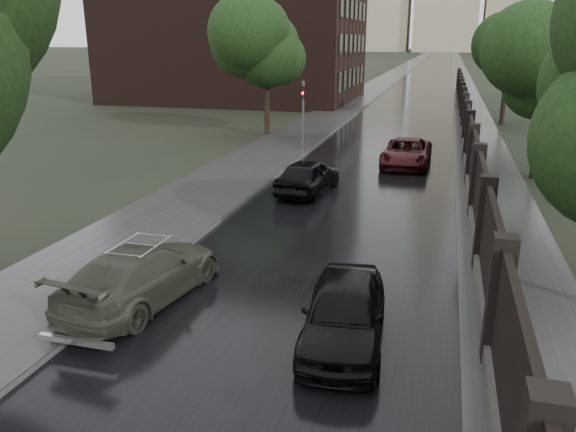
# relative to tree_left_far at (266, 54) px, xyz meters

# --- Properties ---
(road) EXTENTS (8.00, 420.00, 0.02)m
(road) POSITION_rel_tree_left_far_xyz_m (8.00, 160.00, -5.23)
(road) COLOR black
(road) RESTS_ON ground
(sidewalk_left) EXTENTS (4.00, 420.00, 0.16)m
(sidewalk_left) POSITION_rel_tree_left_far_xyz_m (2.00, 160.00, -5.16)
(sidewalk_left) COLOR #2D2D2D
(sidewalk_left) RESTS_ON ground
(verge_right) EXTENTS (3.00, 420.00, 0.08)m
(verge_right) POSITION_rel_tree_left_far_xyz_m (13.50, 160.00, -5.20)
(verge_right) COLOR #2D2D2D
(verge_right) RESTS_ON ground
(fence_right) EXTENTS (0.45, 75.72, 2.70)m
(fence_right) POSITION_rel_tree_left_far_xyz_m (12.60, 2.01, -4.23)
(fence_right) COLOR #383533
(fence_right) RESTS_ON ground
(tree_left_far) EXTENTS (4.25, 4.25, 7.39)m
(tree_left_far) POSITION_rel_tree_left_far_xyz_m (0.00, 0.00, 0.00)
(tree_left_far) COLOR black
(tree_left_far) RESTS_ON ground
(tree_right_b) EXTENTS (4.08, 4.08, 7.01)m
(tree_right_b) POSITION_rel_tree_left_far_xyz_m (15.50, -8.00, -0.29)
(tree_right_b) COLOR black
(tree_right_b) RESTS_ON ground
(tree_right_c) EXTENTS (4.08, 4.08, 7.01)m
(tree_right_c) POSITION_rel_tree_left_far_xyz_m (15.50, 10.00, -0.29)
(tree_right_c) COLOR black
(tree_right_c) RESTS_ON ground
(traffic_light) EXTENTS (0.16, 0.32, 4.00)m
(traffic_light) POSITION_rel_tree_left_far_xyz_m (3.70, -5.01, -2.84)
(traffic_light) COLOR #59595E
(traffic_light) RESTS_ON ground
(brick_building) EXTENTS (24.00, 18.00, 20.00)m
(brick_building) POSITION_rel_tree_left_far_xyz_m (-10.00, 22.00, 4.76)
(brick_building) COLOR black
(brick_building) RESTS_ON ground
(volga_sedan) EXTENTS (2.61, 5.14, 1.43)m
(volga_sedan) POSITION_rel_tree_left_far_xyz_m (4.49, -24.33, -4.53)
(volga_sedan) COLOR #404336
(volga_sedan) RESTS_ON ground
(hatchback_left) EXTENTS (2.23, 4.45, 1.45)m
(hatchback_left) POSITION_rel_tree_left_far_xyz_m (6.01, -13.34, -4.52)
(hatchback_left) COLOR black
(hatchback_left) RESTS_ON ground
(car_right_near) EXTENTS (2.00, 4.27, 1.41)m
(car_right_near) POSITION_rel_tree_left_far_xyz_m (9.60, -24.98, -4.54)
(car_right_near) COLOR black
(car_right_near) RESTS_ON ground
(car_right_far) EXTENTS (2.40, 5.02, 1.38)m
(car_right_far) POSITION_rel_tree_left_far_xyz_m (9.60, -6.95, -4.55)
(car_right_far) COLOR #340B0D
(car_right_far) RESTS_ON ground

